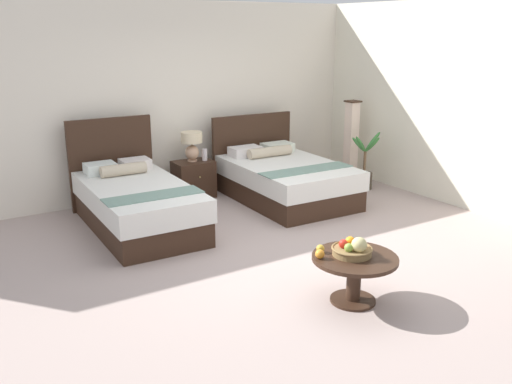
% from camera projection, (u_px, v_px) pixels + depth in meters
% --- Properties ---
extents(ground_plane, '(9.70, 9.21, 0.02)m').
position_uv_depth(ground_plane, '(280.00, 249.00, 6.35)').
color(ground_plane, '#AC9791').
extents(wall_back, '(9.70, 0.12, 2.80)m').
position_uv_depth(wall_back, '(174.00, 99.00, 8.22)').
color(wall_back, silver).
rests_on(wall_back, ground).
extents(wall_side_right, '(0.12, 4.81, 2.80)m').
position_uv_depth(wall_side_right, '(443.00, 103.00, 7.83)').
color(wall_side_right, silver).
rests_on(wall_side_right, ground).
extents(bed_near_window, '(1.20, 2.18, 1.25)m').
position_uv_depth(bed_near_window, '(136.00, 203.00, 6.93)').
color(bed_near_window, '#342016').
rests_on(bed_near_window, ground).
extents(bed_near_corner, '(1.41, 2.07, 1.13)m').
position_uv_depth(bed_near_corner, '(284.00, 179.00, 8.07)').
color(bed_near_corner, '#342016').
rests_on(bed_near_corner, ground).
extents(nightstand, '(0.56, 0.43, 0.55)m').
position_uv_depth(nightstand, '(194.00, 179.00, 8.18)').
color(nightstand, '#342016').
rests_on(nightstand, ground).
extents(table_lamp, '(0.31, 0.31, 0.43)m').
position_uv_depth(table_lamp, '(192.00, 143.00, 8.05)').
color(table_lamp, tan).
rests_on(table_lamp, nightstand).
extents(vase, '(0.08, 0.08, 0.17)m').
position_uv_depth(vase, '(204.00, 155.00, 8.14)').
color(vase, silver).
rests_on(vase, nightstand).
extents(coffee_table, '(0.78, 0.78, 0.45)m').
position_uv_depth(coffee_table, '(354.00, 269.00, 5.02)').
color(coffee_table, '#342016').
rests_on(coffee_table, ground).
extents(fruit_bowl, '(0.37, 0.37, 0.19)m').
position_uv_depth(fruit_bowl, '(353.00, 249.00, 5.00)').
color(fruit_bowl, olive).
rests_on(fruit_bowl, coffee_table).
extents(loose_apple, '(0.08, 0.08, 0.08)m').
position_uv_depth(loose_apple, '(320.00, 249.00, 5.07)').
color(loose_apple, gold).
rests_on(loose_apple, coffee_table).
extents(loose_orange, '(0.08, 0.08, 0.08)m').
position_uv_depth(loose_orange, '(320.00, 254.00, 4.93)').
color(loose_orange, orange).
rests_on(loose_orange, coffee_table).
extents(floor_lamp_corner, '(0.21, 0.21, 1.31)m').
position_uv_depth(floor_lamp_corner, '(351.00, 141.00, 8.98)').
color(floor_lamp_corner, '#392518').
rests_on(floor_lamp_corner, ground).
extents(potted_palm, '(0.55, 0.55, 0.89)m').
position_uv_depth(potted_palm, '(364.00, 172.00, 8.63)').
color(potted_palm, '#473D30').
rests_on(potted_palm, ground).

